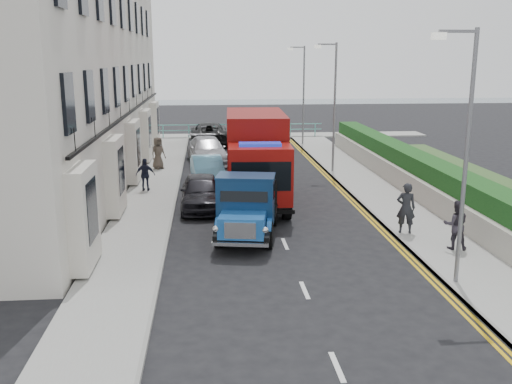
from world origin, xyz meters
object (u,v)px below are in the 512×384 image
at_px(red_lorry, 256,156).
at_px(pedestrian_east_near, 406,208).
at_px(parked_car_front, 201,192).
at_px(lamp_far, 302,90).
at_px(lamp_near, 463,145).
at_px(bedford_lorry, 246,211).
at_px(lamp_mid, 333,100).

bearing_deg(red_lorry, pedestrian_east_near, -46.39).
bearing_deg(parked_car_front, lamp_far, 66.67).
height_order(lamp_near, red_lorry, lamp_near).
bearing_deg(parked_car_front, red_lorry, 22.90).
xyz_separation_m(bedford_lorry, red_lorry, (0.83, 5.53, 0.98)).
bearing_deg(lamp_near, lamp_far, 90.00).
height_order(lamp_mid, bedford_lorry, lamp_mid).
bearing_deg(lamp_mid, red_lorry, -127.99).
relative_size(lamp_mid, lamp_far, 1.00).
distance_m(parked_car_front, pedestrian_east_near, 8.55).
bearing_deg(pedestrian_east_near, lamp_far, -75.82).
height_order(lamp_far, bedford_lorry, lamp_far).
distance_m(lamp_near, pedestrian_east_near, 5.43).
relative_size(lamp_near, parked_car_front, 1.65).
distance_m(lamp_far, bedford_lorry, 22.35).
xyz_separation_m(lamp_far, pedestrian_east_near, (0.22, -21.46, -2.96)).
height_order(bedford_lorry, red_lorry, red_lorry).
height_order(lamp_mid, red_lorry, lamp_mid).
distance_m(lamp_near, lamp_far, 26.00).
height_order(lamp_near, lamp_far, same).
bearing_deg(bedford_lorry, lamp_mid, 74.38).
height_order(parked_car_front, pedestrian_east_near, pedestrian_east_near).
relative_size(lamp_near, bedford_lorry, 1.37).
height_order(lamp_mid, pedestrian_east_near, lamp_mid).
xyz_separation_m(lamp_far, bedford_lorry, (-5.47, -21.47, -2.93)).
height_order(bedford_lorry, pedestrian_east_near, bedford_lorry).
bearing_deg(lamp_near, lamp_mid, 90.00).
relative_size(lamp_mid, pedestrian_east_near, 3.82).
bearing_deg(lamp_near, parked_car_front, 128.12).
bearing_deg(red_lorry, lamp_far, 76.05).
bearing_deg(parked_car_front, lamp_mid, 43.97).
height_order(red_lorry, pedestrian_east_near, red_lorry).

